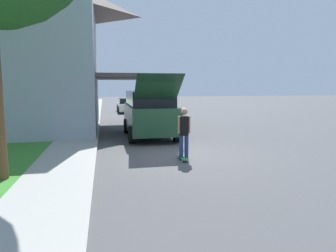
# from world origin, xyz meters

# --- Properties ---
(ground_plane) EXTENTS (120.00, 120.00, 0.00)m
(ground_plane) POSITION_xyz_m (0.00, 0.00, 0.00)
(ground_plane) COLOR #49494C
(sidewalk) EXTENTS (1.80, 80.00, 0.10)m
(sidewalk) POSITION_xyz_m (-3.60, 6.00, 0.05)
(sidewalk) COLOR #9E9E99
(sidewalk) RESTS_ON ground_plane
(suv_parked) EXTENTS (2.16, 5.44, 2.82)m
(suv_parked) POSITION_xyz_m (-0.36, 3.97, 1.15)
(suv_parked) COLOR #193823
(suv_parked) RESTS_ON ground_plane
(car_down_street) EXTENTS (1.86, 4.20, 1.29)m
(car_down_street) POSITION_xyz_m (-0.28, 17.92, 0.63)
(car_down_street) COLOR silver
(car_down_street) RESTS_ON ground_plane
(skateboarder) EXTENTS (0.41, 0.22, 1.68)m
(skateboarder) POSITION_xyz_m (0.05, -0.71, 0.93)
(skateboarder) COLOR navy
(skateboarder) RESTS_ON ground_plane
(skateboard) EXTENTS (0.22, 0.83, 0.10)m
(skateboard) POSITION_xyz_m (0.01, -0.70, 0.08)
(skateboard) COLOR #337F3D
(skateboard) RESTS_ON ground_plane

